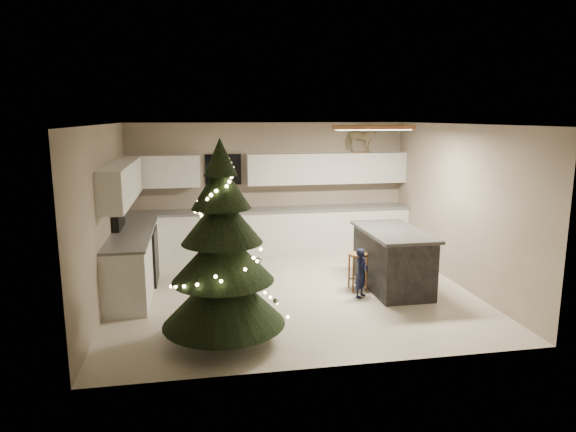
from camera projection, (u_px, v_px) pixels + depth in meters
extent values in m
plane|color=beige|center=(292.00, 292.00, 8.08)|extent=(5.50, 5.50, 0.00)
cube|color=#A59585|center=(269.00, 188.00, 10.25)|extent=(5.50, 0.02, 2.60)
cube|color=#A59585|center=(336.00, 253.00, 5.42)|extent=(5.50, 0.02, 2.60)
cube|color=#A59585|center=(104.00, 217.00, 7.35)|extent=(0.02, 5.00, 2.60)
cube|color=#A59585|center=(458.00, 205.00, 8.31)|extent=(0.02, 5.00, 2.60)
cube|color=silver|center=(292.00, 124.00, 7.58)|extent=(5.50, 5.00, 0.02)
cube|color=brown|center=(374.00, 127.00, 7.92)|extent=(1.25, 0.32, 0.06)
cube|color=white|center=(374.00, 130.00, 7.92)|extent=(1.15, 0.24, 0.02)
cube|color=white|center=(271.00, 233.00, 10.12)|extent=(5.48, 0.60, 0.90)
cube|color=white|center=(134.00, 262.00, 8.14)|extent=(0.60, 2.60, 0.90)
cube|color=slate|center=(271.00, 210.00, 10.02)|extent=(5.48, 0.62, 0.04)
cube|color=slate|center=(133.00, 233.00, 8.05)|extent=(0.62, 2.60, 0.04)
cube|color=white|center=(162.00, 171.00, 9.64)|extent=(1.40, 0.35, 0.60)
cube|color=white|center=(327.00, 168.00, 10.20)|extent=(3.20, 0.35, 0.60)
cube|color=white|center=(122.00, 183.00, 8.00)|extent=(0.35, 2.60, 0.60)
cube|color=black|center=(223.00, 169.00, 9.98)|extent=(0.70, 0.04, 0.60)
cube|color=#99999E|center=(225.00, 212.00, 9.87)|extent=(0.55, 0.40, 0.06)
cylinder|color=#99999E|center=(224.00, 203.00, 9.94)|extent=(0.03, 0.03, 0.24)
cube|color=black|center=(137.00, 256.00, 8.44)|extent=(0.64, 0.75, 0.90)
cube|color=black|center=(119.00, 221.00, 8.28)|extent=(0.10, 0.75, 0.30)
cube|color=black|center=(392.00, 261.00, 8.19)|extent=(0.80, 1.60, 0.90)
cube|color=black|center=(394.00, 232.00, 8.10)|extent=(0.90, 1.70, 0.05)
cylinder|color=brown|center=(358.00, 254.00, 8.09)|extent=(0.31, 0.31, 0.04)
cylinder|color=brown|center=(353.00, 275.00, 8.02)|extent=(0.03, 0.03, 0.56)
cylinder|color=brown|center=(367.00, 274.00, 8.06)|extent=(0.03, 0.03, 0.56)
cylinder|color=brown|center=(349.00, 271.00, 8.23)|extent=(0.03, 0.03, 0.56)
cylinder|color=brown|center=(362.00, 270.00, 8.27)|extent=(0.03, 0.03, 0.56)
cube|color=brown|center=(358.00, 278.00, 8.16)|extent=(0.24, 0.03, 0.03)
cylinder|color=#3F2816|center=(224.00, 328.00, 6.30)|extent=(0.13, 0.13, 0.33)
cone|color=black|center=(224.00, 293.00, 6.22)|extent=(1.50, 1.50, 0.77)
cone|color=black|center=(223.00, 254.00, 6.12)|extent=(1.23, 1.23, 0.66)
cone|color=black|center=(222.00, 218.00, 6.04)|extent=(0.97, 0.97, 0.61)
cone|color=black|center=(221.00, 185.00, 5.96)|extent=(0.71, 0.71, 0.55)
cone|color=black|center=(220.00, 157.00, 5.90)|extent=(0.40, 0.40, 0.44)
sphere|color=#FFD88C|center=(287.00, 315.00, 6.42)|extent=(0.04, 0.04, 0.04)
sphere|color=#FFD88C|center=(280.00, 305.00, 6.63)|extent=(0.04, 0.04, 0.04)
sphere|color=#FFD88C|center=(268.00, 296.00, 6.80)|extent=(0.04, 0.04, 0.04)
sphere|color=#FFD88C|center=(253.00, 290.00, 6.90)|extent=(0.04, 0.04, 0.04)
sphere|color=#FFD88C|center=(237.00, 285.00, 6.94)|extent=(0.04, 0.04, 0.04)
sphere|color=#FFD88C|center=(220.00, 283.00, 6.91)|extent=(0.04, 0.04, 0.04)
sphere|color=#FFD88C|center=(204.00, 281.00, 6.81)|extent=(0.04, 0.04, 0.04)
sphere|color=#FFD88C|center=(190.00, 282.00, 6.65)|extent=(0.04, 0.04, 0.04)
sphere|color=#FFD88C|center=(179.00, 283.00, 6.46)|extent=(0.04, 0.04, 0.04)
sphere|color=#FFD88C|center=(172.00, 284.00, 6.26)|extent=(0.04, 0.04, 0.04)
sphere|color=#FFD88C|center=(171.00, 286.00, 6.06)|extent=(0.04, 0.04, 0.04)
sphere|color=#FFD88C|center=(175.00, 286.00, 5.88)|extent=(0.04, 0.04, 0.04)
sphere|color=#FFD88C|center=(184.00, 286.00, 5.74)|extent=(0.04, 0.04, 0.04)
sphere|color=#FFD88C|center=(197.00, 285.00, 5.65)|extent=(0.04, 0.04, 0.04)
sphere|color=#FFD88C|center=(213.00, 281.00, 5.61)|extent=(0.04, 0.04, 0.04)
sphere|color=#FFD88C|center=(228.00, 276.00, 5.63)|extent=(0.04, 0.04, 0.04)
sphere|color=#FFD88C|center=(242.00, 270.00, 5.70)|extent=(0.04, 0.04, 0.04)
sphere|color=#FFD88C|center=(253.00, 263.00, 5.81)|extent=(0.04, 0.04, 0.04)
sphere|color=#FFD88C|center=(259.00, 255.00, 5.94)|extent=(0.04, 0.04, 0.04)
sphere|color=#FFD88C|center=(261.00, 248.00, 6.08)|extent=(0.04, 0.04, 0.04)
sphere|color=#FFD88C|center=(260.00, 241.00, 6.21)|extent=(0.04, 0.04, 0.04)
sphere|color=#FFD88C|center=(254.00, 235.00, 6.32)|extent=(0.04, 0.04, 0.04)
sphere|color=#FFD88C|center=(246.00, 230.00, 6.40)|extent=(0.04, 0.04, 0.04)
sphere|color=#FFD88C|center=(237.00, 225.00, 6.44)|extent=(0.04, 0.04, 0.04)
sphere|color=#FFD88C|center=(227.00, 221.00, 6.44)|extent=(0.04, 0.04, 0.04)
sphere|color=#FFD88C|center=(217.00, 218.00, 6.40)|extent=(0.04, 0.04, 0.04)
sphere|color=#FFD88C|center=(209.00, 215.00, 6.33)|extent=(0.04, 0.04, 0.04)
sphere|color=#FFD88C|center=(202.00, 213.00, 6.23)|extent=(0.04, 0.04, 0.04)
sphere|color=#FFD88C|center=(197.00, 211.00, 6.13)|extent=(0.04, 0.04, 0.04)
sphere|color=#FFD88C|center=(196.00, 208.00, 6.02)|extent=(0.04, 0.04, 0.04)
sphere|color=#FFD88C|center=(197.00, 205.00, 5.92)|extent=(0.04, 0.04, 0.04)
sphere|color=#FFD88C|center=(200.00, 202.00, 5.84)|extent=(0.04, 0.04, 0.04)
sphere|color=#FFD88C|center=(205.00, 199.00, 5.79)|extent=(0.04, 0.04, 0.04)
sphere|color=#FFD88C|center=(212.00, 195.00, 5.76)|extent=(0.04, 0.04, 0.04)
sphere|color=#FFD88C|center=(218.00, 191.00, 5.75)|extent=(0.04, 0.04, 0.04)
sphere|color=#FFD88C|center=(224.00, 186.00, 5.77)|extent=(0.04, 0.04, 0.04)
sphere|color=#FFD88C|center=(229.00, 182.00, 5.80)|extent=(0.04, 0.04, 0.04)
sphere|color=#FFD88C|center=(232.00, 177.00, 5.85)|extent=(0.04, 0.04, 0.04)
sphere|color=#FFD88C|center=(233.00, 172.00, 5.89)|extent=(0.04, 0.04, 0.04)
sphere|color=#FFD88C|center=(232.00, 168.00, 5.93)|extent=(0.04, 0.04, 0.04)
sphere|color=#FFD88C|center=(231.00, 163.00, 5.96)|extent=(0.04, 0.04, 0.04)
sphere|color=#FFD88C|center=(228.00, 159.00, 5.97)|extent=(0.04, 0.04, 0.04)
sphere|color=#FFD88C|center=(225.00, 155.00, 5.97)|extent=(0.04, 0.04, 0.04)
sphere|color=#FFD88C|center=(222.00, 151.00, 5.96)|extent=(0.04, 0.04, 0.04)
sphere|color=silver|center=(278.00, 304.00, 6.37)|extent=(0.08, 0.08, 0.08)
sphere|color=silver|center=(194.00, 283.00, 6.63)|extent=(0.08, 0.08, 0.08)
sphere|color=silver|center=(211.00, 295.00, 5.65)|extent=(0.08, 0.08, 0.08)
sphere|color=silver|center=(259.00, 260.00, 6.37)|extent=(0.08, 0.08, 0.08)
sphere|color=silver|center=(194.00, 247.00, 6.29)|extent=(0.08, 0.08, 0.08)
sphere|color=silver|center=(224.00, 243.00, 5.74)|extent=(0.08, 0.08, 0.08)
sphere|color=silver|center=(240.00, 218.00, 6.25)|extent=(0.08, 0.08, 0.08)
sphere|color=silver|center=(203.00, 206.00, 6.04)|extent=(0.08, 0.08, 0.08)
sphere|color=silver|center=(226.00, 192.00, 5.84)|extent=(0.08, 0.08, 0.08)
sphere|color=silver|center=(225.00, 174.00, 6.03)|extent=(0.08, 0.08, 0.08)
sphere|color=silver|center=(217.00, 160.00, 5.90)|extent=(0.08, 0.08, 0.08)
imported|color=black|center=(361.00, 273.00, 7.79)|extent=(0.32, 0.33, 0.76)
cube|color=brown|center=(361.00, 152.00, 10.22)|extent=(0.25, 0.02, 0.02)
cube|color=brown|center=(360.00, 152.00, 10.30)|extent=(0.25, 0.02, 0.02)
imported|color=tan|center=(361.00, 138.00, 10.21)|extent=(0.69, 0.50, 0.53)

